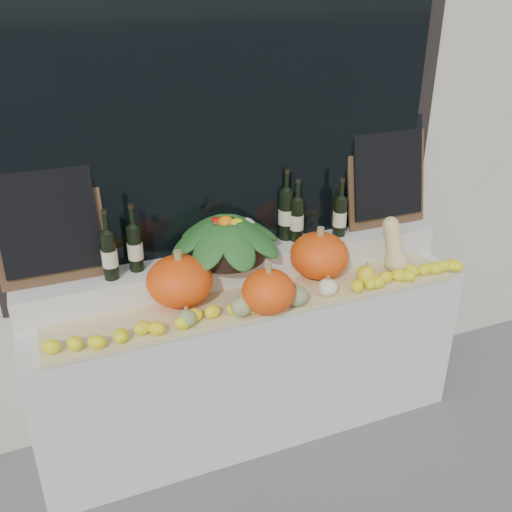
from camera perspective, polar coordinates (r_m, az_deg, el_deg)
display_sill at (r=3.21m, az=-0.51°, el=-10.38°), size 2.30×0.55×0.88m
rear_tier at (r=3.05m, az=-1.58°, el=-0.95°), size 2.30×0.25×0.16m
straw_bedding at (r=2.86m, az=0.38°, el=-4.50°), size 2.10×0.32×0.02m
pumpkin_left at (r=2.78m, az=-7.65°, el=-2.48°), size 0.36×0.36×0.24m
pumpkin_right at (r=3.03m, az=6.34°, el=0.07°), size 0.41×0.41×0.24m
pumpkin_center at (r=2.70m, az=1.25°, el=-3.58°), size 0.29×0.29×0.21m
butternut_squash at (r=3.16m, az=13.71°, el=0.70°), size 0.14×0.20×0.29m
decorative_gourds at (r=2.77m, az=2.97°, el=-4.04°), size 1.07×0.16×0.15m
lemon_heap at (r=2.75m, az=1.25°, el=-4.80°), size 2.20×0.16×0.06m
produce_bowl at (r=2.93m, az=-3.02°, el=1.96°), size 0.62×0.62×0.23m
wine_bottle_far_left at (r=2.79m, az=-14.45°, el=0.11°), size 0.08×0.08×0.35m
wine_bottle_near_left at (r=2.84m, az=-12.00°, el=0.83°), size 0.08×0.08×0.35m
wine_bottle_tall at (r=3.12m, az=3.02°, el=4.22°), size 0.08×0.08×0.40m
wine_bottle_near_right at (r=3.11m, az=4.10°, el=3.70°), size 0.08×0.08×0.35m
wine_bottle_far_right at (r=3.20m, az=8.38°, el=3.98°), size 0.08×0.08×0.33m
chalkboard_left at (r=2.79m, az=-20.18°, el=3.71°), size 0.50×0.15×0.61m
chalkboard_right at (r=3.35m, az=13.00°, el=8.35°), size 0.50×0.15×0.61m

